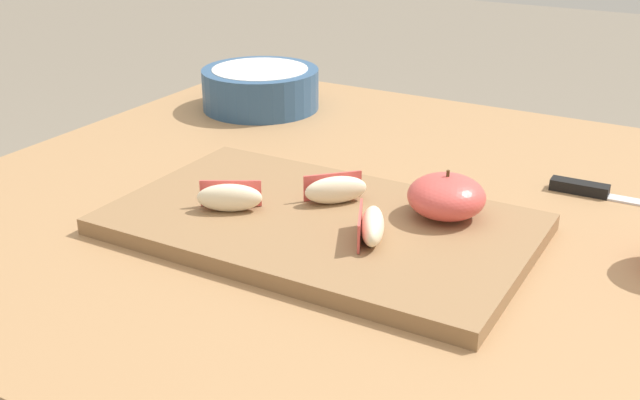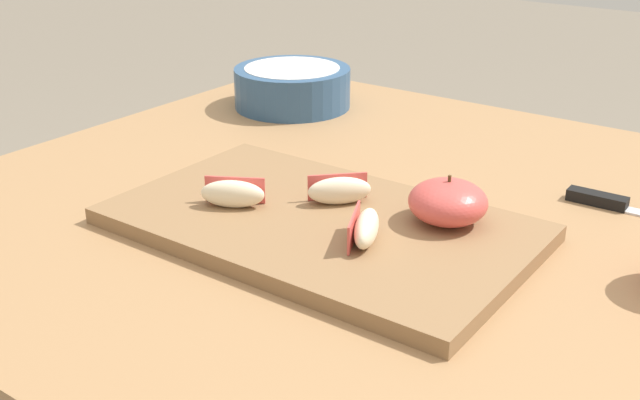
{
  "view_description": "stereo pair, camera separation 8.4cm",
  "coord_description": "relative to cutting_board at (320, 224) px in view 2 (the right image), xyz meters",
  "views": [
    {
      "loc": [
        0.34,
        -0.77,
        1.11
      ],
      "look_at": [
        -0.05,
        -0.1,
        0.77
      ],
      "focal_mm": 43.61,
      "sensor_mm": 36.0,
      "label": 1
    },
    {
      "loc": [
        0.41,
        -0.72,
        1.11
      ],
      "look_at": [
        -0.05,
        -0.1,
        0.77
      ],
      "focal_mm": 43.61,
      "sensor_mm": 36.0,
      "label": 2
    }
  ],
  "objects": [
    {
      "name": "dining_table",
      "position": [
        0.05,
        0.1,
        -0.11
      ],
      "size": [
        1.1,
        0.94,
        0.73
      ],
      "color": "#9E754C",
      "rests_on": "ground_plane"
    },
    {
      "name": "cutting_board",
      "position": [
        0.0,
        0.0,
        0.0
      ],
      "size": [
        0.46,
        0.27,
        0.02
      ],
      "color": "olive",
      "rests_on": "dining_table"
    },
    {
      "name": "apple_half_skin_up",
      "position": [
        0.12,
        0.07,
        0.03
      ],
      "size": [
        0.09,
        0.09,
        0.05
      ],
      "color": "#D14C47",
      "rests_on": "cutting_board"
    },
    {
      "name": "apple_wedge_right",
      "position": [
        0.07,
        -0.02,
        0.03
      ],
      "size": [
        0.05,
        0.08,
        0.03
      ],
      "color": "beige",
      "rests_on": "cutting_board"
    },
    {
      "name": "apple_wedge_middle",
      "position": [
        -0.1,
        -0.03,
        0.03
      ],
      "size": [
        0.07,
        0.06,
        0.03
      ],
      "color": "beige",
      "rests_on": "cutting_board"
    },
    {
      "name": "apple_wedge_left",
      "position": [
        -0.0,
        0.04,
        0.03
      ],
      "size": [
        0.07,
        0.07,
        0.03
      ],
      "color": "beige",
      "rests_on": "cutting_board"
    },
    {
      "name": "paring_knife",
      "position": [
        0.24,
        0.26,
        -0.0
      ],
      "size": [
        0.16,
        0.02,
        0.01
      ],
      "color": "silver",
      "rests_on": "dining_table"
    },
    {
      "name": "ceramic_fruit_bowl",
      "position": [
        -0.32,
        0.37,
        0.03
      ],
      "size": [
        0.19,
        0.19,
        0.07
      ],
      "color": "#2D517A",
      "rests_on": "dining_table"
    }
  ]
}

